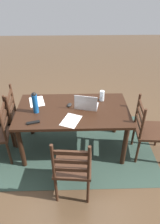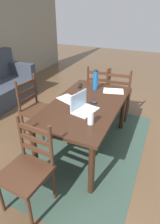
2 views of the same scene
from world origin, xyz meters
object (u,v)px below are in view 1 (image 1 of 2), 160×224
(chair_far_head, at_px, (73,167))
(water_bottle, at_px, (35,102))
(dining_table, at_px, (73,114))
(chair_left_far, at_px, (148,130))
(computer_mouse, at_px, (69,105))
(laptop, at_px, (86,104))
(chair_right_near, at_px, (3,118))
(tv_remote, at_px, (33,123))
(drinking_glass, at_px, (102,96))

(chair_far_head, xyz_separation_m, water_bottle, (0.51, -0.76, 0.43))
(dining_table, xyz_separation_m, chair_left_far, (-1.09, 0.17, -0.18))
(computer_mouse, bearing_deg, laptop, -176.27)
(chair_right_near, height_order, chair_far_head, same)
(computer_mouse, xyz_separation_m, tv_remote, (0.47, 0.40, -0.01))
(chair_left_far, relative_size, computer_mouse, 9.50)
(laptop, xyz_separation_m, drinking_glass, (-0.25, -0.20, 0.02))
(chair_far_head, distance_m, tv_remote, 0.77)
(laptop, distance_m, computer_mouse, 0.25)
(dining_table, xyz_separation_m, laptop, (-0.20, -0.03, 0.15))
(chair_right_near, bearing_deg, drinking_glass, -177.99)
(drinking_glass, bearing_deg, chair_far_head, 66.96)
(laptop, bearing_deg, tv_remote, 25.81)
(tv_remote, bearing_deg, laptop, 100.21)
(chair_far_head, relative_size, drinking_glass, 5.98)
(tv_remote, bearing_deg, computer_mouse, 115.27)
(chair_right_near, distance_m, water_bottle, 0.76)
(dining_table, height_order, chair_right_near, chair_right_near)
(chair_left_far, bearing_deg, chair_right_near, -9.28)
(computer_mouse, relative_size, tv_remote, 0.59)
(dining_table, distance_m, chair_left_far, 1.12)
(chair_right_near, relative_size, drinking_glass, 5.98)
(water_bottle, bearing_deg, drinking_glass, -162.95)
(chair_left_far, height_order, chair_right_near, same)
(dining_table, distance_m, computer_mouse, 0.15)
(chair_right_near, height_order, water_bottle, water_bottle)
(laptop, height_order, water_bottle, water_bottle)
(drinking_glass, bearing_deg, laptop, 39.51)
(chair_far_head, relative_size, tv_remote, 5.59)
(water_bottle, bearing_deg, chair_left_far, 175.80)
(drinking_glass, bearing_deg, dining_table, 27.98)
(chair_far_head, bearing_deg, dining_table, -90.25)
(drinking_glass, bearing_deg, computer_mouse, 16.38)
(water_bottle, height_order, drinking_glass, water_bottle)
(laptop, xyz_separation_m, water_bottle, (0.71, 0.09, 0.10))
(chair_far_head, height_order, water_bottle, water_bottle)
(chair_right_near, distance_m, computer_mouse, 1.08)
(chair_left_far, relative_size, drinking_glass, 5.98)
(computer_mouse, bearing_deg, dining_table, 135.23)
(water_bottle, distance_m, drinking_glass, 1.00)
(laptop, bearing_deg, chair_left_far, 167.08)
(chair_left_far, distance_m, computer_mouse, 1.20)
(water_bottle, bearing_deg, chair_right_near, -22.34)
(water_bottle, bearing_deg, laptop, -172.90)
(dining_table, distance_m, chair_far_head, 0.83)
(dining_table, xyz_separation_m, drinking_glass, (-0.44, -0.24, 0.17))
(chair_far_head, distance_m, computer_mouse, 0.95)
(laptop, xyz_separation_m, computer_mouse, (0.24, -0.06, -0.04))
(chair_right_near, height_order, laptop, laptop)
(laptop, distance_m, drinking_glass, 0.32)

